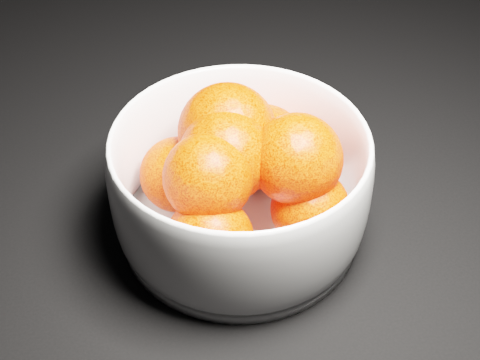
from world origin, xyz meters
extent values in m
cylinder|color=silver|center=(0.25, -0.03, 0.01)|extent=(0.19, 0.19, 0.01)
sphere|color=#F82E08|center=(0.28, 0.02, 0.04)|extent=(0.07, 0.07, 0.07)
sphere|color=#F82E08|center=(0.21, 0.00, 0.04)|extent=(0.06, 0.06, 0.06)
sphere|color=#F82E08|center=(0.22, -0.08, 0.04)|extent=(0.06, 0.06, 0.06)
sphere|color=#F82E08|center=(0.30, -0.06, 0.04)|extent=(0.06, 0.06, 0.06)
sphere|color=#F82E08|center=(0.25, 0.00, 0.08)|extent=(0.08, 0.08, 0.08)
sphere|color=#F82E08|center=(0.22, -0.05, 0.08)|extent=(0.06, 0.06, 0.06)
sphere|color=#F82E08|center=(0.29, -0.04, 0.08)|extent=(0.07, 0.07, 0.07)
sphere|color=#F82E08|center=(0.24, -0.03, 0.08)|extent=(0.07, 0.07, 0.07)
camera|label=1|loc=(0.17, -0.40, 0.40)|focal=50.00mm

